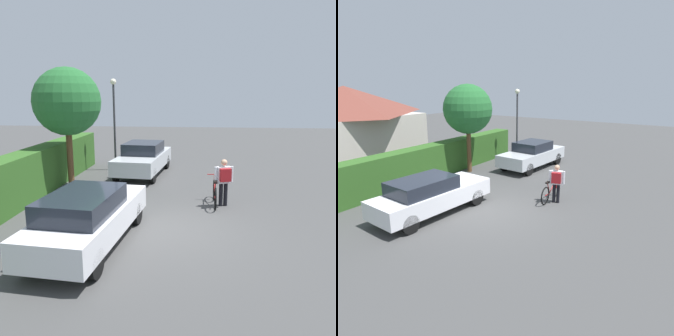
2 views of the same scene
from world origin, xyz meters
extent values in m
plane|color=#424242|center=(0.00, 0.00, 0.00)|extent=(60.00, 60.00, 0.00)
cube|color=silver|center=(-1.23, 1.77, 0.63)|extent=(4.67, 2.01, 0.63)
cube|color=#1E232D|center=(-1.65, 1.81, 1.19)|extent=(2.39, 1.62, 0.48)
cylinder|color=black|center=(0.37, 2.35, 0.32)|extent=(0.65, 0.23, 0.63)
cylinder|color=black|center=(0.24, 0.92, 0.32)|extent=(0.65, 0.23, 0.63)
cylinder|color=black|center=(-2.71, 2.62, 0.32)|extent=(0.65, 0.23, 0.63)
cylinder|color=black|center=(-2.83, 1.19, 0.32)|extent=(0.65, 0.23, 0.63)
cube|color=silver|center=(6.49, 1.77, 0.65)|extent=(4.60, 2.15, 0.64)
cube|color=#1E232D|center=(6.54, 1.76, 1.23)|extent=(2.06, 1.71, 0.50)
cylinder|color=black|center=(8.07, 2.42, 0.33)|extent=(0.67, 0.24, 0.66)
cylinder|color=black|center=(7.93, 0.85, 0.33)|extent=(0.67, 0.24, 0.66)
cylinder|color=black|center=(5.05, 2.69, 0.33)|extent=(0.67, 0.24, 0.66)
cylinder|color=black|center=(4.91, 1.12, 0.33)|extent=(0.67, 0.24, 0.66)
torus|color=black|center=(2.82, -1.34, 0.36)|extent=(0.73, 0.06, 0.73)
torus|color=black|center=(1.73, -1.35, 0.36)|extent=(0.73, 0.06, 0.73)
cylinder|color=#B21E1E|center=(2.48, -1.35, 0.61)|extent=(0.70, 0.04, 0.56)
cylinder|color=#B21E1E|center=(2.02, -1.35, 0.59)|extent=(0.27, 0.04, 0.50)
cylinder|color=#B21E1E|center=(2.34, -1.35, 0.83)|extent=(0.87, 0.05, 0.06)
cylinder|color=#B21E1E|center=(1.94, -1.35, 0.35)|extent=(0.42, 0.04, 0.05)
cylinder|color=#B21E1E|center=(2.82, -1.34, 0.62)|extent=(0.04, 0.04, 0.51)
cube|color=black|center=(1.91, -1.35, 0.86)|extent=(0.22, 0.10, 0.06)
cylinder|color=#B21E1E|center=(2.82, -1.34, 0.91)|extent=(0.03, 0.50, 0.03)
cylinder|color=black|center=(2.15, -1.54, 0.39)|extent=(0.13, 0.13, 0.77)
cylinder|color=black|center=(2.19, -1.70, 0.39)|extent=(0.13, 0.13, 0.77)
cube|color=silver|center=(2.17, -1.62, 1.05)|extent=(0.32, 0.49, 0.55)
sphere|color=tan|center=(2.17, -1.62, 1.46)|extent=(0.21, 0.21, 0.21)
cylinder|color=silver|center=(2.09, -1.36, 1.06)|extent=(0.09, 0.09, 0.52)
cylinder|color=silver|center=(2.25, -1.88, 1.06)|extent=(0.09, 0.09, 0.52)
cube|color=maroon|center=(2.02, -1.67, 1.08)|extent=(0.26, 0.39, 0.42)
cylinder|color=#38383D|center=(7.36, 3.28, 2.03)|extent=(0.10, 0.10, 4.06)
sphere|color=#F2EDCC|center=(7.36, 3.28, 4.18)|extent=(0.28, 0.28, 0.28)
cylinder|color=brown|center=(3.89, 4.20, 1.29)|extent=(0.24, 0.24, 2.59)
sphere|color=#24652E|center=(3.89, 4.20, 3.35)|extent=(2.55, 2.55, 2.55)
camera|label=1|loc=(-9.16, -0.91, 3.65)|focal=37.74mm
camera|label=2|loc=(-8.89, -6.30, 4.66)|focal=33.51mm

